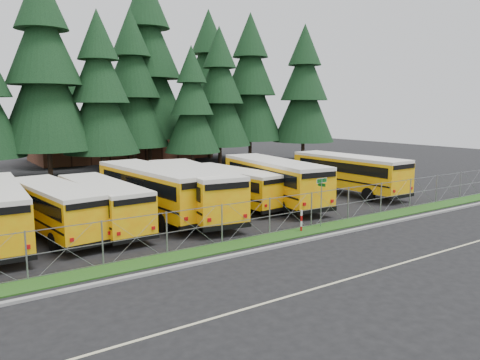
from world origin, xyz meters
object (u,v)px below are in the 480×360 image
at_px(bus_1, 54,210).
at_px(street_sign, 321,192).
at_px(bus_4, 190,192).
at_px(bus_2, 101,205).
at_px(bus_5, 230,187).
at_px(bus_3, 152,192).
at_px(striped_bollard, 301,221).
at_px(bus_east, 345,174).
at_px(bus_6, 271,182).

distance_m(bus_1, street_sign, 14.57).
distance_m(bus_1, bus_4, 8.06).
distance_m(bus_2, bus_5, 9.35).
height_order(bus_4, bus_5, bus_4).
distance_m(bus_2, street_sign, 12.34).
relative_size(bus_1, bus_3, 0.86).
distance_m(street_sign, striped_bollard, 2.14).
xyz_separation_m(bus_4, street_sign, (4.83, -6.52, 0.47)).
height_order(bus_east, striped_bollard, bus_east).
bearing_deg(striped_bollard, bus_2, 142.91).
relative_size(street_sign, striped_bollard, 2.34).
relative_size(bus_3, striped_bollard, 10.04).
xyz_separation_m(bus_1, bus_4, (8.05, -0.27, 0.20)).
height_order(street_sign, striped_bollard, street_sign).
xyz_separation_m(bus_1, bus_5, (11.72, 0.93, -0.05)).
height_order(bus_1, bus_6, bus_6).
xyz_separation_m(bus_3, street_sign, (6.92, -7.67, 0.45)).
distance_m(bus_1, bus_3, 6.03).
bearing_deg(bus_4, bus_6, 10.38).
distance_m(bus_5, street_sign, 7.84).
xyz_separation_m(bus_3, bus_5, (5.76, 0.05, -0.27)).
distance_m(bus_3, bus_6, 8.70).
distance_m(bus_3, striped_bollard, 9.51).
height_order(bus_2, bus_3, bus_3).
xyz_separation_m(bus_1, bus_3, (5.96, 0.88, 0.22)).
xyz_separation_m(bus_3, striped_bollard, (5.33, -7.81, -0.98)).
xyz_separation_m(bus_5, striped_bollard, (-0.43, -7.86, -0.71)).
relative_size(bus_6, striped_bollard, 9.95).
bearing_deg(bus_5, bus_2, -178.07).
height_order(bus_1, bus_3, bus_3).
height_order(bus_4, bus_6, same).
bearing_deg(bus_5, bus_4, -167.13).
xyz_separation_m(bus_3, bus_6, (8.66, -0.88, -0.01)).
bearing_deg(bus_east, bus_3, 175.14).
height_order(bus_4, bus_east, bus_4).
height_order(bus_6, striped_bollard, bus_6).
distance_m(bus_4, striped_bollard, 7.47).
distance_m(bus_2, bus_4, 5.61).
height_order(bus_3, striped_bollard, bus_3).
bearing_deg(bus_2, striped_bollard, -39.17).
bearing_deg(street_sign, bus_2, 147.87).
relative_size(bus_2, bus_3, 0.85).
bearing_deg(street_sign, bus_6, 75.64).
bearing_deg(bus_1, bus_4, -8.28).
height_order(bus_1, bus_4, bus_4).
bearing_deg(street_sign, bus_4, 126.53).
height_order(bus_2, bus_6, bus_6).
distance_m(bus_3, bus_5, 5.77).
bearing_deg(street_sign, bus_1, 152.21).
height_order(bus_4, striped_bollard, bus_4).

